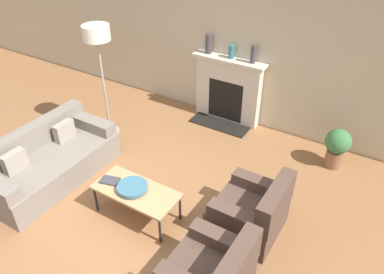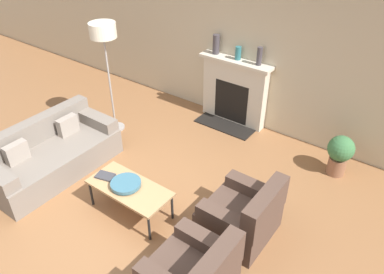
{
  "view_description": "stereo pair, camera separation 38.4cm",
  "coord_description": "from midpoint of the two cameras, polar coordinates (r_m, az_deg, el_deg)",
  "views": [
    {
      "loc": [
        2.45,
        -2.43,
        3.59
      ],
      "look_at": [
        0.02,
        1.53,
        0.45
      ],
      "focal_mm": 35.0,
      "sensor_mm": 36.0,
      "label": 1
    },
    {
      "loc": [
        2.77,
        -2.21,
        3.59
      ],
      "look_at": [
        0.02,
        1.53,
        0.45
      ],
      "focal_mm": 35.0,
      "sensor_mm": 36.0,
      "label": 2
    }
  ],
  "objects": [
    {
      "name": "armchair_far",
      "position": [
        4.65,
        6.75,
        -11.41
      ],
      "size": [
        0.8,
        0.83,
        0.8
      ],
      "rotation": [
        0.0,
        0.0,
        -1.57
      ],
      "color": "#4C382D",
      "rests_on": "ground_plane"
    },
    {
      "name": "book",
      "position": [
        4.99,
        -14.6,
        -6.48
      ],
      "size": [
        0.27,
        0.21,
        0.02
      ],
      "rotation": [
        0.0,
        0.0,
        0.27
      ],
      "color": "#38383D",
      "rests_on": "coffee_table"
    },
    {
      "name": "couch",
      "position": [
        5.84,
        -22.81,
        -3.5
      ],
      "size": [
        0.91,
        1.92,
        0.75
      ],
      "rotation": [
        0.0,
        0.0,
        1.57
      ],
      "color": "slate",
      "rests_on": "ground_plane"
    },
    {
      "name": "floor_lamp",
      "position": [
        6.04,
        -16.03,
        13.68
      ],
      "size": [
        0.41,
        0.41,
        1.88
      ],
      "color": "gray",
      "rests_on": "ground_plane"
    },
    {
      "name": "wall_back",
      "position": [
        6.39,
        5.67,
        14.34
      ],
      "size": [
        18.0,
        0.06,
        2.9
      ],
      "color": "#BCAD8E",
      "rests_on": "ground_plane"
    },
    {
      "name": "potted_plant",
      "position": [
        5.89,
        19.53,
        -1.31
      ],
      "size": [
        0.38,
        0.38,
        0.64
      ],
      "color": "brown",
      "rests_on": "ground_plane"
    },
    {
      "name": "mantel_vase_center_right",
      "position": [
        6.21,
        7.54,
        12.38
      ],
      "size": [
        0.09,
        0.09,
        0.3
      ],
      "color": "#3D383D",
      "rests_on": "fireplace"
    },
    {
      "name": "bowl",
      "position": [
        4.79,
        -11.38,
        -7.57
      ],
      "size": [
        0.39,
        0.39,
        0.07
      ],
      "color": "#38667A",
      "rests_on": "coffee_table"
    },
    {
      "name": "fireplace",
      "position": [
        6.66,
        3.83,
        7.07
      ],
      "size": [
        1.31,
        0.59,
        1.18
      ],
      "color": "beige",
      "rests_on": "ground_plane"
    },
    {
      "name": "coffee_table",
      "position": [
        4.82,
        -10.81,
        -8.32
      ],
      "size": [
        1.1,
        0.52,
        0.42
      ],
      "color": "tan",
      "rests_on": "ground_plane"
    },
    {
      "name": "ground_plane",
      "position": [
        5.01,
        -11.95,
        -12.71
      ],
      "size": [
        18.0,
        18.0,
        0.0
      ],
      "primitive_type": "plane",
      "color": "brown"
    },
    {
      "name": "mantel_vase_center_left",
      "position": [
        6.38,
        4.28,
        12.79
      ],
      "size": [
        0.1,
        0.1,
        0.22
      ],
      "color": "#28666B",
      "rests_on": "fireplace"
    },
    {
      "name": "mantel_vase_left",
      "position": [
        6.55,
        0.83,
        14.01
      ],
      "size": [
        0.12,
        0.12,
        0.33
      ],
      "color": "#3D383D",
      "rests_on": "fireplace"
    }
  ]
}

